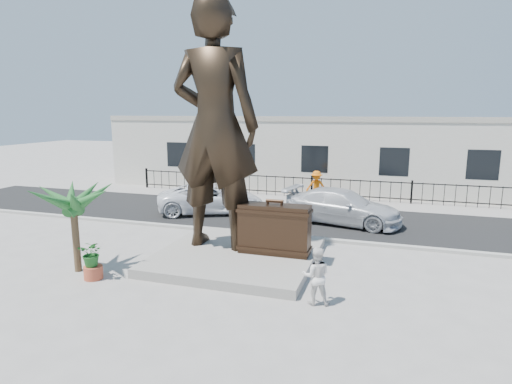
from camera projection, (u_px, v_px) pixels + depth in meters
ground at (236, 277)px, 13.09m from camera, size 100.00×100.00×0.00m
street at (294, 217)px, 20.58m from camera, size 40.00×7.00×0.01m
curb at (275, 235)px, 17.29m from camera, size 40.00×0.25×0.12m
far_sidewalk at (309, 200)px, 24.32m from camera, size 40.00×2.50×0.02m
plinth at (238, 255)px, 14.61m from camera, size 5.20×5.20×0.30m
fence at (312, 188)px, 24.96m from camera, size 22.00×0.10×1.20m
building at (324, 154)px, 28.60m from camera, size 28.00×7.00×4.40m
statue at (215, 126)px, 14.46m from camera, size 3.08×2.03×8.43m
suitcase at (274, 229)px, 14.25m from camera, size 2.37×0.76×1.67m
tourist at (316, 276)px, 11.16m from camera, size 0.86×0.73×1.55m
car_white at (211, 198)px, 21.30m from camera, size 5.68×4.27×1.43m
car_silver at (342, 207)px, 19.25m from camera, size 5.59×3.16×1.53m
worker at (316, 187)px, 23.65m from camera, size 1.19×0.77×1.75m
palm_tree at (79, 271)px, 13.61m from camera, size 1.80×1.80×3.20m
planter at (93, 272)px, 12.94m from camera, size 0.56×0.56×0.40m
shrub at (92, 253)px, 12.83m from camera, size 0.87×0.80×0.82m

